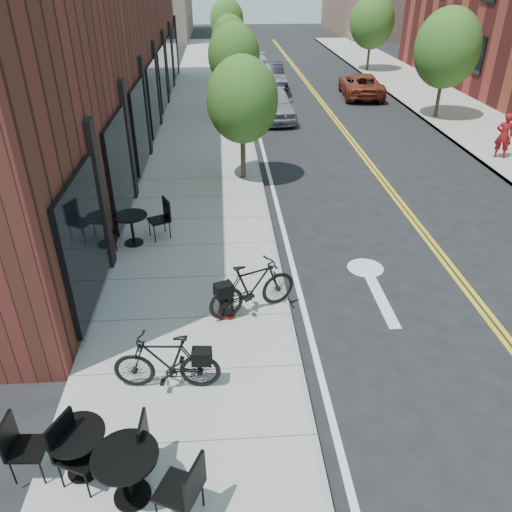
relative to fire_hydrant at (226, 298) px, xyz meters
name	(u,v)px	position (x,y,z in m)	size (l,w,h in m)	color
ground	(302,370)	(1.30, -1.54, -0.52)	(120.00, 120.00, 0.00)	black
sidewalk_near	(202,169)	(-0.70, 8.46, -0.46)	(4.00, 70.00, 0.12)	#9E9B93
building_near	(79,47)	(-5.20, 12.46, 2.98)	(5.00, 28.00, 7.00)	#412115
tree_near_a	(242,100)	(0.70, 7.46, 2.09)	(2.20, 2.20, 3.81)	#382B1E
tree_near_b	(234,55)	(0.70, 15.46, 2.20)	(2.30, 2.30, 3.98)	#382B1E
tree_near_c	(230,37)	(0.70, 23.46, 2.01)	(2.10, 2.10, 3.67)	#382B1E
tree_near_d	(227,20)	(0.70, 31.46, 2.28)	(2.40, 2.40, 4.11)	#382B1E
tree_far_b	(447,48)	(9.90, 14.46, 2.54)	(2.80, 2.80, 4.62)	#382B1E
tree_far_c	(372,21)	(9.90, 26.46, 2.54)	(2.80, 2.80, 4.62)	#382B1E
fire_hydrant	(226,298)	(0.00, 0.00, 0.00)	(0.47, 0.47, 0.83)	maroon
bicycle_left	(166,362)	(-0.98, -1.89, 0.13)	(0.49, 1.74, 1.05)	black
bicycle_right	(253,288)	(0.53, 0.10, 0.17)	(0.53, 1.87, 1.13)	black
bistro_set_a	(128,470)	(-1.30, -3.86, 0.13)	(1.97, 1.26, 1.05)	black
bistro_set_b	(78,447)	(-2.02, -3.42, 0.09)	(1.80, 0.81, 0.97)	black
bistro_set_c	(132,225)	(-2.26, 3.13, 0.11)	(1.89, 1.22, 1.01)	black
parked_car_a	(273,103)	(2.44, 15.03, 0.19)	(1.67, 4.14, 1.41)	gray
parked_car_b	(268,76)	(2.76, 21.30, 0.23)	(1.59, 4.55, 1.50)	black
parked_car_c	(257,67)	(2.39, 24.78, 0.13)	(1.80, 4.43, 1.29)	#B6B6BB
parked_car_far	(361,85)	(7.60, 19.24, 0.09)	(2.02, 4.37, 1.22)	maroon
pedestrian	(504,136)	(10.06, 8.79, 0.40)	(0.58, 0.38, 1.59)	maroon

